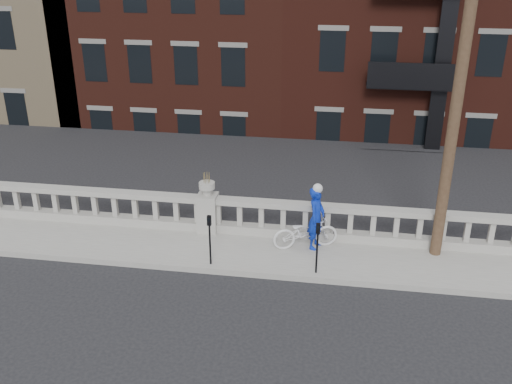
% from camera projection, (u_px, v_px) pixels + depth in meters
% --- Properties ---
extents(ground, '(120.00, 120.00, 0.00)m').
position_uv_depth(ground, '(168.00, 317.00, 12.69)').
color(ground, black).
rests_on(ground, ground).
extents(sidewalk, '(32.00, 2.20, 0.15)m').
position_uv_depth(sidewalk, '(200.00, 249.00, 15.38)').
color(sidewalk, gray).
rests_on(sidewalk, ground).
extents(balustrade, '(28.00, 0.34, 1.03)m').
position_uv_depth(balustrade, '(208.00, 215.00, 16.01)').
color(balustrade, gray).
rests_on(balustrade, sidewalk).
extents(planter_pedestal, '(0.55, 0.55, 1.76)m').
position_uv_depth(planter_pedestal, '(208.00, 208.00, 15.93)').
color(planter_pedestal, gray).
rests_on(planter_pedestal, sidewalk).
extents(lower_level, '(80.00, 44.00, 20.80)m').
position_uv_depth(lower_level, '(294.00, 38.00, 32.39)').
color(lower_level, '#605E59').
rests_on(lower_level, ground).
extents(utility_pole, '(1.60, 0.28, 10.00)m').
position_uv_depth(utility_pole, '(463.00, 58.00, 12.96)').
color(utility_pole, '#422D1E').
rests_on(utility_pole, sidewalk).
extents(parking_meter_c, '(0.10, 0.09, 1.36)m').
position_uv_depth(parking_meter_c, '(210.00, 234.00, 14.17)').
color(parking_meter_c, black).
rests_on(parking_meter_c, sidewalk).
extents(parking_meter_d, '(0.10, 0.09, 1.36)m').
position_uv_depth(parking_meter_d, '(317.00, 242.00, 13.79)').
color(parking_meter_d, black).
rests_on(parking_meter_d, sidewalk).
extents(bicycle, '(1.86, 1.16, 0.92)m').
position_uv_depth(bicycle, '(305.00, 232.00, 15.12)').
color(bicycle, silver).
rests_on(bicycle, sidewalk).
extents(cyclist, '(0.58, 0.72, 1.73)m').
position_uv_depth(cyclist, '(316.00, 218.00, 14.97)').
color(cyclist, '#0B26AB').
rests_on(cyclist, sidewalk).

